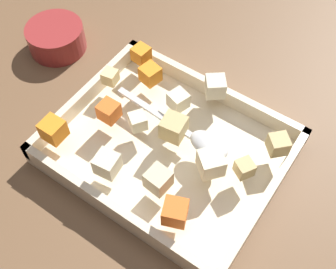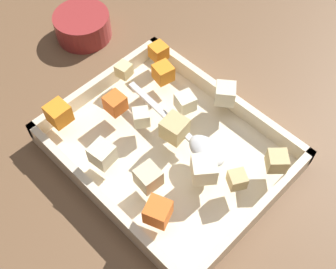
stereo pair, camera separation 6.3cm
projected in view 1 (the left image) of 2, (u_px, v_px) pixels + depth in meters
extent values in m
plane|color=brown|center=(157.00, 159.00, 0.67)|extent=(4.00, 4.00, 0.00)
cube|color=beige|center=(168.00, 151.00, 0.66)|extent=(0.34, 0.28, 0.01)
cube|color=beige|center=(114.00, 209.00, 0.59)|extent=(0.34, 0.01, 0.03)
cube|color=beige|center=(213.00, 89.00, 0.71)|extent=(0.34, 0.01, 0.03)
cube|color=beige|center=(86.00, 96.00, 0.70)|extent=(0.01, 0.28, 0.03)
cube|color=beige|center=(265.00, 200.00, 0.59)|extent=(0.01, 0.28, 0.03)
cube|color=orange|center=(53.00, 130.00, 0.62)|extent=(0.03, 0.03, 0.03)
cube|color=orange|center=(150.00, 74.00, 0.69)|extent=(0.03, 0.03, 0.03)
cube|color=orange|center=(175.00, 212.00, 0.55)|extent=(0.04, 0.04, 0.03)
cube|color=orange|center=(141.00, 54.00, 0.71)|extent=(0.03, 0.03, 0.03)
cube|color=orange|center=(109.00, 111.00, 0.65)|extent=(0.03, 0.03, 0.03)
cube|color=beige|center=(138.00, 121.00, 0.64)|extent=(0.03, 0.03, 0.02)
cube|color=beige|center=(107.00, 164.00, 0.59)|extent=(0.04, 0.04, 0.03)
cube|color=beige|center=(178.00, 100.00, 0.66)|extent=(0.03, 0.03, 0.03)
cube|color=tan|center=(244.00, 168.00, 0.59)|extent=(0.03, 0.03, 0.02)
cube|color=#E0CC89|center=(110.00, 77.00, 0.69)|extent=(0.03, 0.03, 0.02)
cube|color=beige|center=(211.00, 163.00, 0.59)|extent=(0.05, 0.05, 0.03)
cube|color=tan|center=(278.00, 144.00, 0.61)|extent=(0.04, 0.04, 0.03)
cube|color=beige|center=(158.00, 180.00, 0.58)|extent=(0.03, 0.03, 0.03)
cube|color=tan|center=(174.00, 127.00, 0.62)|extent=(0.04, 0.04, 0.03)
cube|color=beige|center=(215.00, 86.00, 0.67)|extent=(0.04, 0.04, 0.03)
ellipsoid|color=silver|center=(209.00, 145.00, 0.62)|extent=(0.07, 0.04, 0.02)
cube|color=silver|center=(154.00, 112.00, 0.66)|extent=(0.15, 0.02, 0.01)
cylinder|color=maroon|center=(56.00, 38.00, 0.78)|extent=(0.11, 0.11, 0.05)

